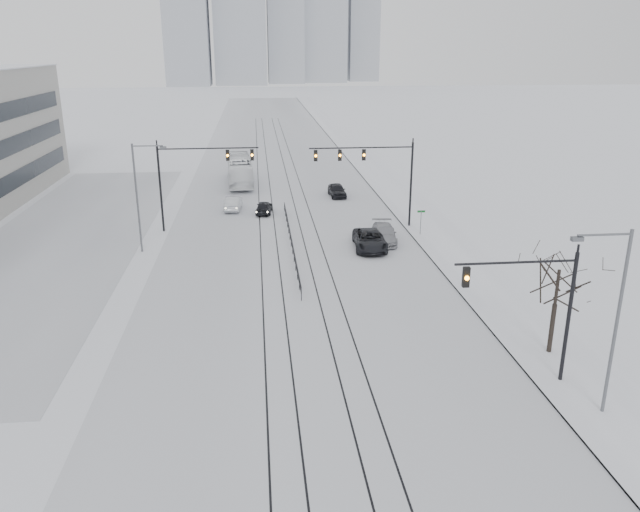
{
  "coord_description": "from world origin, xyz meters",
  "views": [
    {
      "loc": [
        -2.7,
        -20.8,
        16.36
      ],
      "look_at": [
        1.25,
        17.9,
        3.2
      ],
      "focal_mm": 35.0,
      "sensor_mm": 36.0,
      "label": 1
    }
  ],
  "objects_px": {
    "sedan_nb_right": "(384,234)",
    "sedan_nb_far": "(337,190)",
    "bare_tree": "(558,279)",
    "sedan_nb_front": "(370,240)",
    "traffic_mast_near": "(539,301)",
    "sedan_sb_outer": "(233,203)",
    "box_truck": "(240,171)",
    "sedan_sb_inner": "(264,207)"
  },
  "relations": [
    {
      "from": "bare_tree",
      "to": "sedan_nb_far",
      "type": "height_order",
      "value": "bare_tree"
    },
    {
      "from": "sedan_sb_outer",
      "to": "sedan_nb_far",
      "type": "height_order",
      "value": "sedan_sb_outer"
    },
    {
      "from": "sedan_nb_front",
      "to": "sedan_nb_far",
      "type": "xyz_separation_m",
      "value": [
        -0.3,
        19.44,
        -0.06
      ]
    },
    {
      "from": "sedan_nb_front",
      "to": "sedan_sb_outer",
      "type": "bearing_deg",
      "value": 132.83
    },
    {
      "from": "bare_tree",
      "to": "sedan_nb_right",
      "type": "bearing_deg",
      "value": 103.2
    },
    {
      "from": "sedan_sb_outer",
      "to": "sedan_nb_right",
      "type": "relative_size",
      "value": 0.86
    },
    {
      "from": "traffic_mast_near",
      "to": "sedan_sb_inner",
      "type": "distance_m",
      "value": 37.92
    },
    {
      "from": "bare_tree",
      "to": "sedan_sb_outer",
      "type": "height_order",
      "value": "bare_tree"
    },
    {
      "from": "sedan_nb_front",
      "to": "box_truck",
      "type": "relative_size",
      "value": 0.47
    },
    {
      "from": "sedan_nb_far",
      "to": "box_truck",
      "type": "distance_m",
      "value": 13.76
    },
    {
      "from": "sedan_sb_inner",
      "to": "sedan_nb_front",
      "type": "bearing_deg",
      "value": 131.14
    },
    {
      "from": "traffic_mast_near",
      "to": "sedan_nb_right",
      "type": "distance_m",
      "value": 24.98
    },
    {
      "from": "sedan_nb_front",
      "to": "box_truck",
      "type": "distance_m",
      "value": 29.78
    },
    {
      "from": "sedan_sb_inner",
      "to": "sedan_sb_outer",
      "type": "bearing_deg",
      "value": -23.12
    },
    {
      "from": "box_truck",
      "to": "sedan_nb_far",
      "type": "bearing_deg",
      "value": 141.31
    },
    {
      "from": "sedan_sb_outer",
      "to": "sedan_nb_front",
      "type": "height_order",
      "value": "sedan_nb_front"
    },
    {
      "from": "bare_tree",
      "to": "sedan_nb_front",
      "type": "xyz_separation_m",
      "value": [
        -6.6,
        19.76,
        -3.71
      ]
    },
    {
      "from": "sedan_sb_outer",
      "to": "box_truck",
      "type": "relative_size",
      "value": 0.37
    },
    {
      "from": "sedan_nb_front",
      "to": "sedan_sb_inner",
      "type": "bearing_deg",
      "value": 127.96
    },
    {
      "from": "bare_tree",
      "to": "sedan_nb_front",
      "type": "height_order",
      "value": "bare_tree"
    },
    {
      "from": "sedan_nb_right",
      "to": "sedan_nb_far",
      "type": "height_order",
      "value": "sedan_nb_right"
    },
    {
      "from": "traffic_mast_near",
      "to": "sedan_sb_inner",
      "type": "height_order",
      "value": "traffic_mast_near"
    },
    {
      "from": "sedan_sb_inner",
      "to": "sedan_nb_right",
      "type": "distance_m",
      "value": 14.96
    },
    {
      "from": "traffic_mast_near",
      "to": "sedan_nb_right",
      "type": "height_order",
      "value": "traffic_mast_near"
    },
    {
      "from": "sedan_nb_right",
      "to": "sedan_nb_far",
      "type": "distance_m",
      "value": 17.75
    },
    {
      "from": "sedan_nb_right",
      "to": "box_truck",
      "type": "xyz_separation_m",
      "value": [
        -12.98,
        25.7,
        0.93
      ]
    },
    {
      "from": "sedan_nb_right",
      "to": "bare_tree",
      "type": "bearing_deg",
      "value": -70.21
    },
    {
      "from": "sedan_nb_right",
      "to": "sedan_nb_far",
      "type": "relative_size",
      "value": 1.2
    },
    {
      "from": "traffic_mast_near",
      "to": "sedan_nb_front",
      "type": "relative_size",
      "value": 1.24
    },
    {
      "from": "sedan_nb_far",
      "to": "sedan_nb_front",
      "type": "bearing_deg",
      "value": -91.82
    },
    {
      "from": "sedan_sb_outer",
      "to": "sedan_nb_front",
      "type": "relative_size",
      "value": 0.79
    },
    {
      "from": "traffic_mast_near",
      "to": "sedan_sb_outer",
      "type": "xyz_separation_m",
      "value": [
        -16.07,
        37.27,
        -3.83
      ]
    },
    {
      "from": "sedan_nb_right",
      "to": "box_truck",
      "type": "relative_size",
      "value": 0.43
    },
    {
      "from": "sedan_sb_outer",
      "to": "sedan_nb_right",
      "type": "height_order",
      "value": "sedan_nb_right"
    },
    {
      "from": "traffic_mast_near",
      "to": "sedan_sb_outer",
      "type": "distance_m",
      "value": 40.77
    },
    {
      "from": "sedan_sb_outer",
      "to": "sedan_nb_far",
      "type": "bearing_deg",
      "value": -152.45
    },
    {
      "from": "traffic_mast_near",
      "to": "bare_tree",
      "type": "bearing_deg",
      "value": 51.24
    },
    {
      "from": "sedan_sb_inner",
      "to": "sedan_nb_far",
      "type": "distance_m",
      "value": 10.77
    },
    {
      "from": "traffic_mast_near",
      "to": "bare_tree",
      "type": "xyz_separation_m",
      "value": [
        2.41,
        3.0,
        -0.07
      ]
    },
    {
      "from": "traffic_mast_near",
      "to": "sedan_sb_inner",
      "type": "bearing_deg",
      "value": 109.98
    },
    {
      "from": "traffic_mast_near",
      "to": "sedan_nb_right",
      "type": "relative_size",
      "value": 1.36
    },
    {
      "from": "traffic_mast_near",
      "to": "bare_tree",
      "type": "relative_size",
      "value": 1.15
    }
  ]
}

